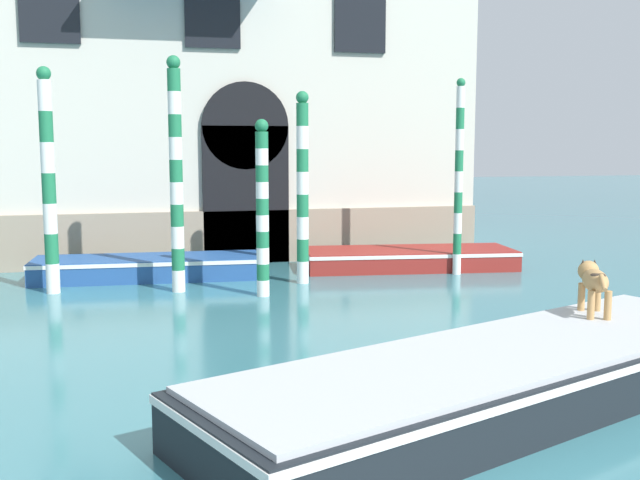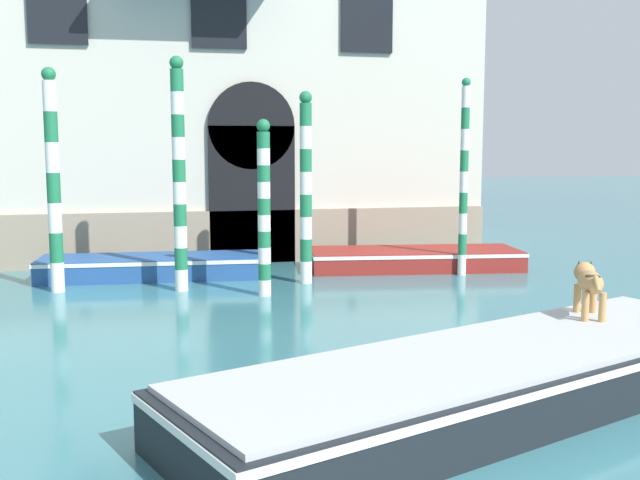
# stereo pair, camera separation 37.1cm
# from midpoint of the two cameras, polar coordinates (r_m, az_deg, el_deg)

# --- Properties ---
(boat_foreground) EXTENTS (7.79, 4.72, 0.65)m
(boat_foreground) POSITION_cam_midpoint_polar(r_m,az_deg,el_deg) (8.60, 13.05, -9.90)
(boat_foreground) COLOR black
(boat_foreground) RESTS_ON ground_plane
(dog_on_deck) EXTENTS (0.53, 0.98, 0.68)m
(dog_on_deck) POSITION_cam_midpoint_polar(r_m,az_deg,el_deg) (10.36, 19.18, -2.94)
(dog_on_deck) COLOR tan
(dog_on_deck) RESTS_ON boat_foreground
(boat_moored_near_palazzo) EXTENTS (4.87, 1.75, 0.47)m
(boat_moored_near_palazzo) POSITION_cam_midpoint_polar(r_m,az_deg,el_deg) (16.52, -13.58, -2.01)
(boat_moored_near_palazzo) COLOR #234C8C
(boat_moored_near_palazzo) RESTS_ON ground_plane
(boat_moored_far) EXTENTS (5.01, 2.27, 0.45)m
(boat_moored_far) POSITION_cam_midpoint_polar(r_m,az_deg,el_deg) (17.48, 6.18, -1.37)
(boat_moored_far) COLOR maroon
(boat_moored_far) RESTS_ON ground_plane
(mooring_pole_0) EXTENTS (0.19, 0.19, 4.28)m
(mooring_pole_0) POSITION_cam_midpoint_polar(r_m,az_deg,el_deg) (16.63, 9.90, 4.75)
(mooring_pole_0) COLOR white
(mooring_pole_0) RESTS_ON ground_plane
(mooring_pole_1) EXTENTS (0.25, 0.25, 3.33)m
(mooring_pole_1) POSITION_cam_midpoint_polar(r_m,az_deg,el_deg) (14.07, -5.17, 2.47)
(mooring_pole_1) COLOR white
(mooring_pole_1) RESTS_ON ground_plane
(mooring_pole_2) EXTENTS (0.26, 0.26, 4.53)m
(mooring_pole_2) POSITION_cam_midpoint_polar(r_m,az_deg,el_deg) (14.70, -11.62, 4.90)
(mooring_pole_2) COLOR white
(mooring_pole_2) RESTS_ON ground_plane
(mooring_pole_3) EXTENTS (0.26, 0.26, 3.93)m
(mooring_pole_3) POSITION_cam_midpoint_polar(r_m,az_deg,el_deg) (15.34, -2.03, 4.02)
(mooring_pole_3) COLOR white
(mooring_pole_3) RESTS_ON ground_plane
(mooring_pole_4) EXTENTS (0.27, 0.27, 4.31)m
(mooring_pole_4) POSITION_cam_midpoint_polar(r_m,az_deg,el_deg) (15.23, -20.64, 4.26)
(mooring_pole_4) COLOR white
(mooring_pole_4) RESTS_ON ground_plane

